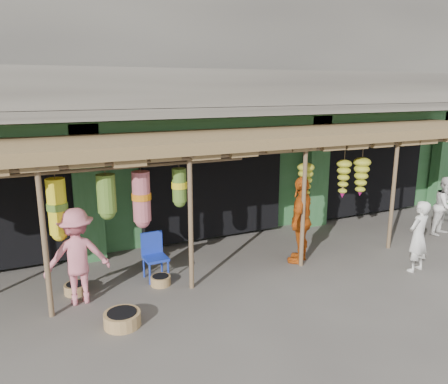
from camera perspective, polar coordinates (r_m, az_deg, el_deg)
name	(u,v)px	position (r m, az deg, el deg)	size (l,w,h in m)	color
ground	(255,270)	(9.29, 4.13, -10.14)	(80.00, 80.00, 0.00)	#514C47
building	(175,100)	(12.97, -6.38, 11.89)	(16.40, 6.80, 7.00)	gray
awning	(233,144)	(9.22, 1.18, 6.35)	(14.00, 2.70, 2.79)	brown
blue_chair	(154,253)	(8.85, -9.13, -7.89)	(0.46, 0.47, 0.92)	#1B35B5
basket_left	(76,288)	(8.73, -18.74, -11.84)	(0.43, 0.43, 0.18)	brown
basket_mid	(122,319)	(7.44, -13.15, -15.87)	(0.59, 0.59, 0.23)	#9F6E47
basket_right	(161,280)	(8.68, -8.28, -11.37)	(0.39, 0.39, 0.18)	olive
person_front	(418,236)	(9.82, 24.02, -5.32)	(0.55, 0.36, 1.50)	silver
person_right	(446,206)	(12.52, 26.97, -1.65)	(0.74, 0.58, 1.52)	white
person_vendor	(301,220)	(9.54, 10.04, -3.60)	(1.11, 0.46, 1.90)	#C65412
person_shopper	(77,256)	(8.08, -18.67, -7.96)	(1.12, 0.64, 1.73)	#DE7684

